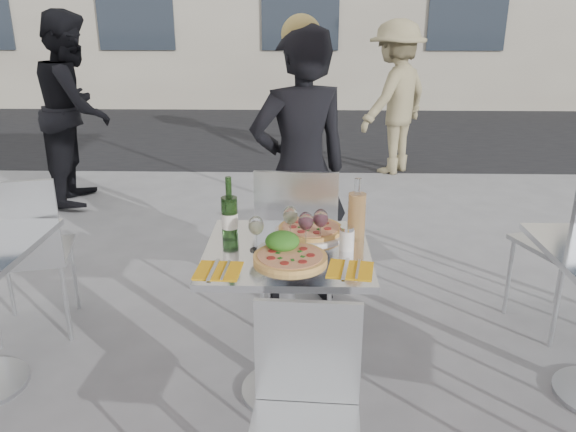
{
  "coord_description": "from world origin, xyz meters",
  "views": [
    {
      "loc": [
        0.06,
        -2.26,
        1.72
      ],
      "look_at": [
        0.0,
        0.15,
        0.85
      ],
      "focal_mm": 35.0,
      "sensor_mm": 36.0,
      "label": 1
    }
  ],
  "objects_px": {
    "main_table": "(287,292)",
    "wineglass_red_b": "(321,219)",
    "chair_near": "(306,403)",
    "wineglass_red_a": "(306,222)",
    "napkin_left": "(218,270)",
    "pizza_far": "(311,230)",
    "chair_far": "(297,235)",
    "salad_plate": "(282,243)",
    "carafe": "(357,215)",
    "wine_bottle": "(230,216)",
    "napkin_right": "(350,269)",
    "woman_diner": "(300,172)",
    "wineglass_white_a": "(256,227)",
    "pizza_near": "(290,257)",
    "sugar_shaker": "(347,238)",
    "pedestrian_a": "(75,109)",
    "side_chair_lfar": "(24,245)",
    "wineglass_white_b": "(290,217)",
    "pedestrian_b": "(395,98)"
  },
  "relations": [
    {
      "from": "chair_far",
      "to": "wineglass_white_b",
      "type": "bearing_deg",
      "value": 89.8
    },
    {
      "from": "wine_bottle",
      "to": "napkin_right",
      "type": "height_order",
      "value": "wine_bottle"
    },
    {
      "from": "side_chair_lfar",
      "to": "chair_near",
      "type": "bearing_deg",
      "value": 127.71
    },
    {
      "from": "main_table",
      "to": "wine_bottle",
      "type": "relative_size",
      "value": 2.54
    },
    {
      "from": "chair_far",
      "to": "salad_plate",
      "type": "xyz_separation_m",
      "value": [
        -0.06,
        -0.64,
        0.22
      ]
    },
    {
      "from": "pedestrian_b",
      "to": "wineglass_red_a",
      "type": "distance_m",
      "value": 4.17
    },
    {
      "from": "pedestrian_a",
      "to": "wineglass_red_a",
      "type": "height_order",
      "value": "pedestrian_a"
    },
    {
      "from": "side_chair_lfar",
      "to": "pedestrian_a",
      "type": "relative_size",
      "value": 0.53
    },
    {
      "from": "wineglass_white_b",
      "to": "pizza_near",
      "type": "bearing_deg",
      "value": -88.88
    },
    {
      "from": "woman_diner",
      "to": "napkin_left",
      "type": "xyz_separation_m",
      "value": [
        -0.32,
        -1.18,
        -0.09
      ]
    },
    {
      "from": "carafe",
      "to": "wineglass_white_b",
      "type": "xyz_separation_m",
      "value": [
        -0.3,
        0.0,
        -0.01
      ]
    },
    {
      "from": "chair_far",
      "to": "pedestrian_b",
      "type": "xyz_separation_m",
      "value": [
        1.05,
        3.48,
        0.27
      ]
    },
    {
      "from": "pedestrian_a",
      "to": "pedestrian_b",
      "type": "relative_size",
      "value": 1.05
    },
    {
      "from": "pedestrian_a",
      "to": "pizza_far",
      "type": "bearing_deg",
      "value": -150.08
    },
    {
      "from": "pizza_far",
      "to": "napkin_left",
      "type": "xyz_separation_m",
      "value": [
        -0.38,
        -0.42,
        -0.01
      ]
    },
    {
      "from": "pizza_far",
      "to": "chair_far",
      "type": "bearing_deg",
      "value": 99.03
    },
    {
      "from": "pizza_near",
      "to": "sugar_shaker",
      "type": "xyz_separation_m",
      "value": [
        0.24,
        0.11,
        0.04
      ]
    },
    {
      "from": "chair_near",
      "to": "wineglass_white_a",
      "type": "distance_m",
      "value": 0.81
    },
    {
      "from": "chair_near",
      "to": "wineglass_red_a",
      "type": "relative_size",
      "value": 5.17
    },
    {
      "from": "side_chair_lfar",
      "to": "pedestrian_b",
      "type": "height_order",
      "value": "pedestrian_b"
    },
    {
      "from": "woman_diner",
      "to": "wineglass_red_a",
      "type": "height_order",
      "value": "woman_diner"
    },
    {
      "from": "main_table",
      "to": "wineglass_red_b",
      "type": "relative_size",
      "value": 4.76
    },
    {
      "from": "wineglass_red_b",
      "to": "carafe",
      "type": "bearing_deg",
      "value": 11.58
    },
    {
      "from": "chair_far",
      "to": "napkin_left",
      "type": "relative_size",
      "value": 4.8
    },
    {
      "from": "wine_bottle",
      "to": "wineglass_white_b",
      "type": "distance_m",
      "value": 0.27
    },
    {
      "from": "wineglass_red_b",
      "to": "napkin_left",
      "type": "xyz_separation_m",
      "value": [
        -0.42,
        -0.31,
        -0.11
      ]
    },
    {
      "from": "pedestrian_a",
      "to": "side_chair_lfar",
      "type": "bearing_deg",
      "value": -173.67
    },
    {
      "from": "side_chair_lfar",
      "to": "wineglass_red_a",
      "type": "relative_size",
      "value": 5.99
    },
    {
      "from": "wineglass_white_a",
      "to": "napkin_left",
      "type": "relative_size",
      "value": 0.79
    },
    {
      "from": "main_table",
      "to": "pizza_far",
      "type": "xyz_separation_m",
      "value": [
        0.1,
        0.19,
        0.23
      ]
    },
    {
      "from": "salad_plate",
      "to": "carafe",
      "type": "height_order",
      "value": "carafe"
    },
    {
      "from": "pedestrian_a",
      "to": "carafe",
      "type": "height_order",
      "value": "pedestrian_a"
    },
    {
      "from": "pizza_near",
      "to": "salad_plate",
      "type": "relative_size",
      "value": 1.42
    },
    {
      "from": "side_chair_lfar",
      "to": "pizza_far",
      "type": "distance_m",
      "value": 1.56
    },
    {
      "from": "side_chair_lfar",
      "to": "carafe",
      "type": "height_order",
      "value": "carafe"
    },
    {
      "from": "pedestrian_b",
      "to": "chair_near",
      "type": "bearing_deg",
      "value": 28.8
    },
    {
      "from": "carafe",
      "to": "wineglass_white_b",
      "type": "distance_m",
      "value": 0.3
    },
    {
      "from": "pizza_near",
      "to": "wineglass_red_a",
      "type": "distance_m",
      "value": 0.2
    },
    {
      "from": "chair_far",
      "to": "pizza_near",
      "type": "height_order",
      "value": "chair_far"
    },
    {
      "from": "chair_far",
      "to": "pizza_near",
      "type": "relative_size",
      "value": 3.08
    },
    {
      "from": "main_table",
      "to": "wineglass_red_a",
      "type": "height_order",
      "value": "wineglass_red_a"
    },
    {
      "from": "pizza_near",
      "to": "napkin_right",
      "type": "distance_m",
      "value": 0.26
    },
    {
      "from": "wineglass_white_a",
      "to": "main_table",
      "type": "bearing_deg",
      "value": 6.81
    },
    {
      "from": "pizza_near",
      "to": "wine_bottle",
      "type": "xyz_separation_m",
      "value": [
        -0.28,
        0.22,
        0.1
      ]
    },
    {
      "from": "chair_near",
      "to": "napkin_left",
      "type": "xyz_separation_m",
      "value": [
        -0.35,
        0.46,
        0.27
      ]
    },
    {
      "from": "wineglass_white_a",
      "to": "wineglass_red_b",
      "type": "relative_size",
      "value": 1.0
    },
    {
      "from": "pizza_far",
      "to": "wineglass_white_b",
      "type": "xyz_separation_m",
      "value": [
        -0.09,
        -0.08,
        0.09
      ]
    },
    {
      "from": "carafe",
      "to": "chair_far",
      "type": "bearing_deg",
      "value": 118.52
    },
    {
      "from": "chair_near",
      "to": "carafe",
      "type": "xyz_separation_m",
      "value": [
        0.23,
        0.81,
        0.39
      ]
    },
    {
      "from": "pizza_far",
      "to": "wineglass_white_a",
      "type": "height_order",
      "value": "wineglass_white_a"
    }
  ]
}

